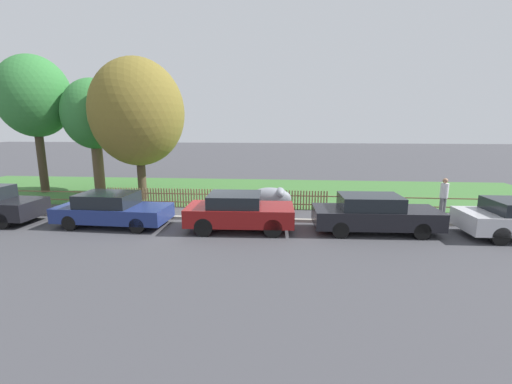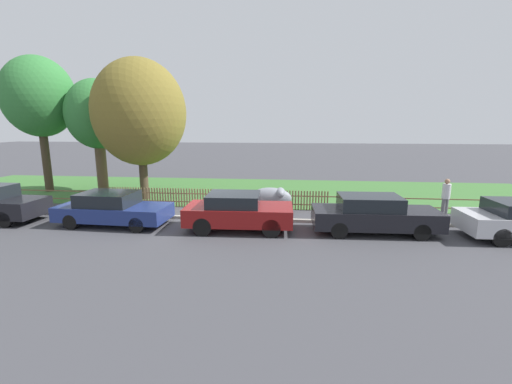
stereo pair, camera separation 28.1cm
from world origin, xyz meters
name	(u,v)px [view 1 (the left image)]	position (x,y,z in m)	size (l,w,h in m)	color
ground_plane	(204,220)	(0.00, 0.00, 0.00)	(120.00, 120.00, 0.00)	#424247
kerb_stone	(205,218)	(0.00, 0.10, 0.06)	(36.76, 0.20, 0.12)	#9E998E
grass_strip	(230,190)	(0.00, 6.55, 0.01)	(36.76, 8.79, 0.01)	#3D7033
park_fence	(215,199)	(0.00, 2.17, 0.46)	(36.76, 0.05, 0.92)	olive
parked_car_black_saloon	(112,209)	(-3.45, -1.09, 0.67)	(4.44, 1.93, 1.33)	navy
parked_car_navy_estate	(239,211)	(1.65, -1.19, 0.73)	(4.09, 1.99, 1.42)	maroon
parked_car_red_compact	(374,214)	(6.70, -1.03, 0.71)	(4.61, 1.84, 1.41)	black
covered_motorcycle	(271,198)	(2.75, 1.47, 0.70)	(2.02, 0.92, 1.17)	black
tree_nearest_kerb	(34,97)	(-10.89, 5.16, 5.48)	(3.95, 3.95, 7.80)	#473828
tree_behind_motorcycle	(94,115)	(-7.57, 5.37, 4.48)	(3.44, 3.44, 6.53)	brown
tree_mid_park	(138,113)	(-4.26, 3.73, 4.56)	(4.75, 4.75, 7.31)	#473828
pedestrian_near_fence	(444,195)	(10.33, 1.66, 0.95)	(0.47, 0.47, 1.67)	slate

